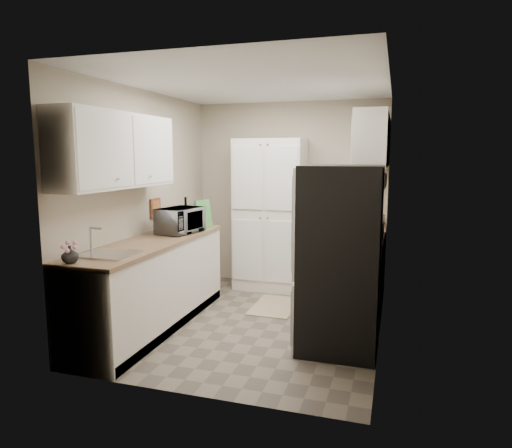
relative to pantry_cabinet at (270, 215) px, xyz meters
name	(u,v)px	position (x,y,z in m)	size (l,w,h in m)	color
ground	(255,322)	(0.20, -1.32, -1.00)	(3.20, 3.20, 0.00)	#665B4C
room_shell	(253,171)	(0.18, -1.32, 0.63)	(2.64, 3.24, 2.52)	beige
pantry_cabinet	(270,215)	(0.00, 0.00, 0.00)	(0.90, 0.55, 2.00)	silver
base_cabinet_left	(153,286)	(-0.79, -1.75, -0.56)	(0.60, 2.30, 0.88)	silver
countertop_left	(151,242)	(-0.79, -1.75, -0.10)	(0.63, 2.33, 0.04)	#846647
base_cabinet_right	(359,264)	(1.19, -0.12, -0.56)	(0.60, 0.80, 0.88)	silver
countertop_right	(360,228)	(1.19, -0.12, -0.10)	(0.63, 0.83, 0.04)	#846647
electric_range	(351,277)	(1.17, -0.93, -0.52)	(0.71, 0.78, 1.13)	#B7B7BC
refrigerator	(340,259)	(1.14, -1.73, -0.15)	(0.70, 0.72, 1.70)	#B7B7BC
microwave	(180,220)	(-0.71, -1.24, 0.06)	(0.52, 0.35, 0.29)	silver
wine_bottle	(186,214)	(-0.79, -0.92, 0.09)	(0.09, 0.09, 0.34)	black
flower_vase	(70,254)	(-0.91, -2.82, -0.01)	(0.14, 0.14, 0.14)	white
cutting_board	(204,214)	(-0.61, -0.80, 0.09)	(0.02, 0.27, 0.34)	green
toaster_oven	(369,218)	(1.29, -0.10, 0.02)	(0.27, 0.34, 0.20)	silver
fruit_basket	(368,206)	(1.28, -0.09, 0.17)	(0.23, 0.23, 0.10)	orange
kitchen_mat	(275,306)	(0.27, -0.76, -0.99)	(0.49, 0.78, 0.01)	tan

